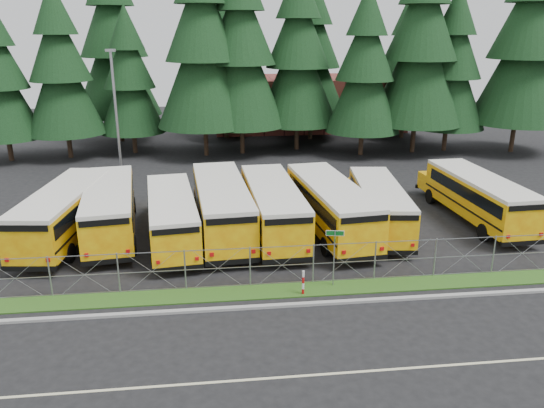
{
  "coord_description": "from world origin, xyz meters",
  "views": [
    {
      "loc": [
        -5.57,
        -23.48,
        11.63
      ],
      "look_at": [
        -2.39,
        4.0,
        2.37
      ],
      "focal_mm": 35.0,
      "sensor_mm": 36.0,
      "label": 1
    }
  ],
  "objects_px": {
    "bus_6": "(378,206)",
    "street_sign": "(334,246)",
    "bus_4": "(272,208)",
    "light_standard": "(116,114)",
    "bus_3": "(221,208)",
    "bus_5": "(328,207)",
    "bus_east": "(475,198)",
    "striped_bollard": "(303,283)",
    "bus_2": "(172,217)",
    "bus_1": "(111,210)",
    "bus_0": "(67,213)"
  },
  "relations": [
    {
      "from": "bus_0",
      "to": "street_sign",
      "type": "xyz_separation_m",
      "value": [
        13.8,
        -7.62,
        0.52
      ]
    },
    {
      "from": "bus_4",
      "to": "bus_0",
      "type": "bearing_deg",
      "value": 175.23
    },
    {
      "from": "street_sign",
      "to": "bus_2",
      "type": "bearing_deg",
      "value": 140.22
    },
    {
      "from": "bus_0",
      "to": "striped_bollard",
      "type": "distance_m",
      "value": 14.83
    },
    {
      "from": "bus_east",
      "to": "striped_bollard",
      "type": "distance_m",
      "value": 15.02
    },
    {
      "from": "bus_3",
      "to": "striped_bollard",
      "type": "distance_m",
      "value": 8.92
    },
    {
      "from": "striped_bollard",
      "to": "light_standard",
      "type": "bearing_deg",
      "value": 119.65
    },
    {
      "from": "light_standard",
      "to": "striped_bollard",
      "type": "bearing_deg",
      "value": -60.35
    },
    {
      "from": "bus_0",
      "to": "bus_1",
      "type": "relative_size",
      "value": 1.01
    },
    {
      "from": "bus_6",
      "to": "bus_east",
      "type": "height_order",
      "value": "bus_east"
    },
    {
      "from": "bus_0",
      "to": "bus_5",
      "type": "distance_m",
      "value": 15.07
    },
    {
      "from": "street_sign",
      "to": "bus_0",
      "type": "bearing_deg",
      "value": 151.09
    },
    {
      "from": "bus_2",
      "to": "bus_5",
      "type": "distance_m",
      "value": 9.12
    },
    {
      "from": "bus_east",
      "to": "striped_bollard",
      "type": "xyz_separation_m",
      "value": [
        -12.37,
        -8.49,
        -0.87
      ]
    },
    {
      "from": "bus_2",
      "to": "striped_bollard",
      "type": "distance_m",
      "value": 9.63
    },
    {
      "from": "bus_6",
      "to": "street_sign",
      "type": "height_order",
      "value": "street_sign"
    },
    {
      "from": "bus_east",
      "to": "street_sign",
      "type": "bearing_deg",
      "value": -147.04
    },
    {
      "from": "bus_0",
      "to": "bus_4",
      "type": "bearing_deg",
      "value": 4.5
    },
    {
      "from": "striped_bollard",
      "to": "light_standard",
      "type": "xyz_separation_m",
      "value": [
        -10.86,
        19.07,
        4.9
      ]
    },
    {
      "from": "bus_1",
      "to": "bus_east",
      "type": "distance_m",
      "value": 22.27
    },
    {
      "from": "bus_0",
      "to": "striped_bollard",
      "type": "bearing_deg",
      "value": -27.38
    },
    {
      "from": "bus_2",
      "to": "street_sign",
      "type": "bearing_deg",
      "value": -46.32
    },
    {
      "from": "bus_2",
      "to": "light_standard",
      "type": "bearing_deg",
      "value": 104.53
    },
    {
      "from": "bus_4",
      "to": "bus_5",
      "type": "bearing_deg",
      "value": -5.94
    },
    {
      "from": "bus_4",
      "to": "striped_bollard",
      "type": "distance_m",
      "value": 7.92
    },
    {
      "from": "bus_4",
      "to": "bus_east",
      "type": "relative_size",
      "value": 1.03
    },
    {
      "from": "bus_2",
      "to": "bus_5",
      "type": "relative_size",
      "value": 0.92
    },
    {
      "from": "bus_5",
      "to": "street_sign",
      "type": "xyz_separation_m",
      "value": [
        -1.25,
        -6.95,
        0.49
      ]
    },
    {
      "from": "bus_1",
      "to": "striped_bollard",
      "type": "xyz_separation_m",
      "value": [
        9.9,
        -8.68,
        -0.9
      ]
    },
    {
      "from": "bus_6",
      "to": "street_sign",
      "type": "bearing_deg",
      "value": -114.42
    },
    {
      "from": "striped_bollard",
      "to": "bus_4",
      "type": "bearing_deg",
      "value": 93.83
    },
    {
      "from": "bus_6",
      "to": "bus_3",
      "type": "bearing_deg",
      "value": -175.1
    },
    {
      "from": "bus_3",
      "to": "bus_5",
      "type": "height_order",
      "value": "bus_3"
    },
    {
      "from": "bus_2",
      "to": "bus_5",
      "type": "bearing_deg",
      "value": -3.99
    },
    {
      "from": "bus_1",
      "to": "bus_3",
      "type": "distance_m",
      "value": 6.45
    },
    {
      "from": "bus_1",
      "to": "street_sign",
      "type": "distance_m",
      "value": 13.98
    },
    {
      "from": "bus_5",
      "to": "striped_bollard",
      "type": "relative_size",
      "value": 9.83
    },
    {
      "from": "bus_5",
      "to": "light_standard",
      "type": "relative_size",
      "value": 1.16
    },
    {
      "from": "bus_east",
      "to": "light_standard",
      "type": "bearing_deg",
      "value": 152.67
    },
    {
      "from": "bus_5",
      "to": "bus_6",
      "type": "xyz_separation_m",
      "value": [
        3.09,
        0.19,
        -0.15
      ]
    },
    {
      "from": "bus_2",
      "to": "street_sign",
      "type": "distance_m",
      "value": 10.24
    },
    {
      "from": "bus_3",
      "to": "bus_4",
      "type": "bearing_deg",
      "value": -10.28
    },
    {
      "from": "striped_bollard",
      "to": "street_sign",
      "type": "bearing_deg",
      "value": 24.09
    },
    {
      "from": "bus_east",
      "to": "light_standard",
      "type": "height_order",
      "value": "light_standard"
    },
    {
      "from": "bus_5",
      "to": "street_sign",
      "type": "distance_m",
      "value": 7.07
    },
    {
      "from": "bus_east",
      "to": "light_standard",
      "type": "distance_m",
      "value": 25.84
    },
    {
      "from": "bus_3",
      "to": "street_sign",
      "type": "height_order",
      "value": "bus_3"
    },
    {
      "from": "bus_0",
      "to": "bus_east",
      "type": "xyz_separation_m",
      "value": [
        24.61,
        0.17,
        -0.04
      ]
    },
    {
      "from": "bus_2",
      "to": "striped_bollard",
      "type": "relative_size",
      "value": 8.99
    },
    {
      "from": "bus_4",
      "to": "light_standard",
      "type": "bearing_deg",
      "value": 130.16
    }
  ]
}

